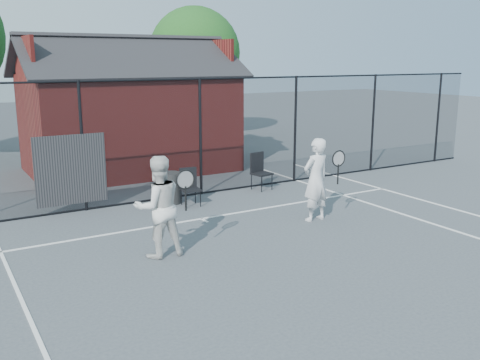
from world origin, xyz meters
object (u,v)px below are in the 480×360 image
player_back (158,207)px  waste_bin (171,188)px  chair_left (191,188)px  player_front (316,180)px  clubhouse (129,119)px  chair_right (262,172)px

player_back → waste_bin: bearing=63.4°
chair_left → player_front: bearing=-47.4°
player_front → chair_left: size_ratio=2.04×
clubhouse → player_front: (1.60, -7.35, -0.69)m
clubhouse → player_front: clubhouse is taller
player_front → player_back: 3.77m
player_front → chair_right: size_ratio=1.86×
chair_right → player_front: bearing=-111.3°
player_back → chair_left: 3.38m
player_front → chair_left: player_front is taller
player_front → chair_left: 3.09m
clubhouse → chair_left: 5.04m
chair_right → waste_bin: size_ratio=1.28×
clubhouse → player_back: clubhouse is taller
clubhouse → player_back: bearing=-105.8°
player_front → chair_right: (0.52, 2.95, -0.42)m
player_front → waste_bin: size_ratio=2.38×
player_front → player_back: (-3.76, -0.29, 0.00)m
clubhouse → chair_left: size_ratio=7.31×
clubhouse → player_front: size_ratio=3.57×
clubhouse → player_front: 7.55m
player_back → waste_bin: size_ratio=2.39×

